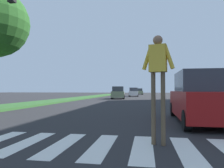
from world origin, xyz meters
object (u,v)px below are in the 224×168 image
(sedan_midblock, at_px, (118,93))
(sedan_far_horizon, at_px, (139,92))
(sedan_distant, at_px, (134,92))
(pedestrian_performer, at_px, (158,72))
(suv_crossing, at_px, (201,98))
(traffic_light_gantry, at_px, (13,9))

(sedan_midblock, xyz_separation_m, sedan_far_horizon, (2.07, 26.70, -0.03))
(sedan_distant, xyz_separation_m, sedan_far_horizon, (0.54, 15.61, -0.01))
(pedestrian_performer, height_order, suv_crossing, pedestrian_performer)
(sedan_midblock, bearing_deg, pedestrian_performer, -80.16)
(traffic_light_gantry, relative_size, sedan_far_horizon, 2.47)
(pedestrian_performer, relative_size, suv_crossing, 0.54)
(traffic_light_gantry, distance_m, suv_crossing, 8.13)
(pedestrian_performer, bearing_deg, sedan_midblock, 99.84)
(sedan_midblock, bearing_deg, traffic_light_gantry, -93.31)
(suv_crossing, bearing_deg, sedan_distant, 98.07)
(sedan_midblock, xyz_separation_m, sedan_distant, (1.53, 11.09, -0.02))
(pedestrian_performer, bearing_deg, sedan_distant, 94.30)
(pedestrian_performer, distance_m, sedan_far_horizon, 50.82)
(sedan_midblock, relative_size, sedan_far_horizon, 1.02)
(sedan_midblock, distance_m, sedan_far_horizon, 26.78)
(traffic_light_gantry, height_order, sedan_distant, traffic_light_gantry)
(suv_crossing, height_order, sedan_midblock, suv_crossing)
(pedestrian_performer, relative_size, sedan_midblock, 0.58)
(pedestrian_performer, xyz_separation_m, sedan_far_horizon, (-2.10, 50.77, -0.89))
(suv_crossing, height_order, sedan_distant, suv_crossing)
(pedestrian_performer, distance_m, sedan_midblock, 24.45)
(sedan_distant, distance_m, sedan_far_horizon, 15.62)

